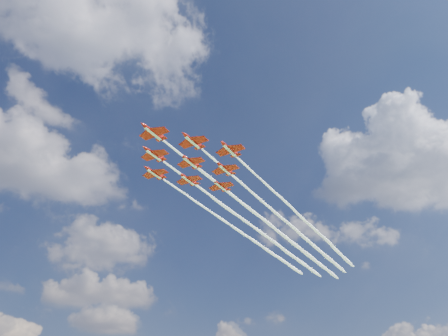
{
  "coord_description": "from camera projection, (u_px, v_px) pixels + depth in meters",
  "views": [
    {
      "loc": [
        -30.97,
        -104.42,
        4.0
      ],
      "look_at": [
        16.46,
        0.82,
        71.22
      ],
      "focal_mm": 35.0,
      "sensor_mm": 36.0,
      "label": 1
    }
  ],
  "objects": [
    {
      "name": "jet_row3_port",
      "position": [
        311.0,
        226.0,
        177.95
      ],
      "size": [
        115.87,
        83.29,
        2.48
      ],
      "rotation": [
        0.0,
        0.0,
        0.62
      ],
      "color": "#A41109"
    },
    {
      "name": "jet_row2_port",
      "position": [
        287.0,
        222.0,
        174.19
      ],
      "size": [
        115.87,
        83.29,
        2.48
      ],
      "rotation": [
        0.0,
        0.0,
        0.62
      ],
      "color": "#A41109"
    },
    {
      "name": "jet_row2_starb",
      "position": [
        256.0,
        229.0,
        180.26
      ],
      "size": [
        115.87,
        83.29,
        2.48
      ],
      "rotation": [
        0.0,
        0.0,
        0.62
      ],
      "color": "#A41109"
    },
    {
      "name": "jet_row4_starb",
      "position": [
        274.0,
        242.0,
        193.84
      ],
      "size": [
        115.87,
        83.29,
        2.48
      ],
      "rotation": [
        0.0,
        0.0,
        0.62
      ],
      "color": "#A41109"
    },
    {
      "name": "jet_row3_starb",
      "position": [
        251.0,
        239.0,
        190.09
      ],
      "size": [
        115.87,
        83.29,
        2.48
      ],
      "rotation": [
        0.0,
        0.0,
        0.62
      ],
      "color": "#A41109"
    },
    {
      "name": "jet_lead",
      "position": [
        261.0,
        218.0,
        170.44
      ],
      "size": [
        115.87,
        83.29,
        2.48
      ],
      "rotation": [
        0.0,
        0.0,
        0.62
      ],
      "color": "#A41109"
    },
    {
      "name": "jet_tail",
      "position": [
        296.0,
        246.0,
        197.6
      ],
      "size": [
        115.87,
        83.29,
        2.48
      ],
      "rotation": [
        0.0,
        0.0,
        0.62
      ],
      "color": "#A41109"
    },
    {
      "name": "jet_row3_centre",
      "position": [
        280.0,
        233.0,
        184.02
      ],
      "size": [
        115.87,
        83.29,
        2.48
      ],
      "rotation": [
        0.0,
        0.0,
        0.62
      ],
      "color": "#A41109"
    },
    {
      "name": "jet_row4_port",
      "position": [
        304.0,
        237.0,
        187.77
      ],
      "size": [
        115.87,
        83.29,
        2.48
      ],
      "rotation": [
        0.0,
        0.0,
        0.62
      ],
      "color": "#A41109"
    }
  ]
}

